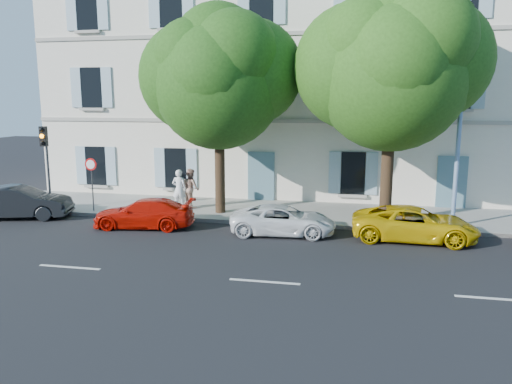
% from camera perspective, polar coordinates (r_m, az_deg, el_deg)
% --- Properties ---
extents(ground, '(90.00, 90.00, 0.00)m').
position_cam_1_polar(ground, '(17.84, 3.40, -5.75)').
color(ground, black).
extents(sidewalk, '(36.00, 4.50, 0.15)m').
position_cam_1_polar(sidewalk, '(22.10, 5.08, -2.39)').
color(sidewalk, '#A09E96').
rests_on(sidewalk, ground).
extents(kerb, '(36.00, 0.16, 0.16)m').
position_cam_1_polar(kerb, '(20.00, 4.35, -3.74)').
color(kerb, '#9E998E').
rests_on(kerb, ground).
extents(building, '(28.00, 7.00, 12.00)m').
position_cam_1_polar(building, '(27.28, 6.74, 12.55)').
color(building, silver).
rests_on(building, ground).
extents(car_dark_sedan, '(4.45, 2.54, 1.39)m').
position_cam_1_polar(car_dark_sedan, '(23.47, -25.42, -1.08)').
color(car_dark_sedan, black).
rests_on(car_dark_sedan, ground).
extents(car_red_coupe, '(4.11, 2.04, 1.15)m').
position_cam_1_polar(car_red_coupe, '(20.20, -12.70, -2.38)').
color(car_red_coupe, red).
rests_on(car_red_coupe, ground).
extents(car_white_coupe, '(4.06, 2.11, 1.09)m').
position_cam_1_polar(car_white_coupe, '(18.75, 3.13, -3.21)').
color(car_white_coupe, white).
rests_on(car_white_coupe, ground).
extents(car_yellow_supercar, '(4.48, 2.18, 1.23)m').
position_cam_1_polar(car_yellow_supercar, '(18.79, 17.67, -3.47)').
color(car_yellow_supercar, '#D7AC09').
rests_on(car_yellow_supercar, ground).
extents(tree_left, '(5.49, 5.49, 8.51)m').
position_cam_1_polar(tree_left, '(21.33, -4.28, 12.19)').
color(tree_left, '#3A2819').
rests_on(tree_left, sidewalk).
extents(tree_right, '(5.82, 5.82, 8.97)m').
position_cam_1_polar(tree_right, '(20.07, 15.24, 12.75)').
color(tree_right, '#3A2819').
rests_on(tree_right, sidewalk).
extents(traffic_light, '(0.31, 0.42, 3.70)m').
position_cam_1_polar(traffic_light, '(23.77, -22.95, 4.46)').
color(traffic_light, '#383A3D').
rests_on(traffic_light, sidewalk).
extents(road_sign, '(0.54, 0.07, 2.34)m').
position_cam_1_polar(road_sign, '(22.95, -18.30, 2.07)').
color(road_sign, '#383A3D').
rests_on(road_sign, sidewalk).
extents(street_lamp, '(0.42, 1.81, 8.46)m').
position_cam_1_polar(street_lamp, '(20.16, 22.51, 9.58)').
color(street_lamp, '#7293BF').
rests_on(street_lamp, sidewalk).
extents(pedestrian_a, '(0.66, 0.44, 1.79)m').
position_cam_1_polar(pedestrian_a, '(22.61, -8.77, 0.32)').
color(pedestrian_a, white).
rests_on(pedestrian_a, sidewalk).
extents(pedestrian_b, '(1.09, 1.09, 1.78)m').
position_cam_1_polar(pedestrian_b, '(22.81, -7.46, 0.45)').
color(pedestrian_b, tan).
rests_on(pedestrian_b, sidewalk).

